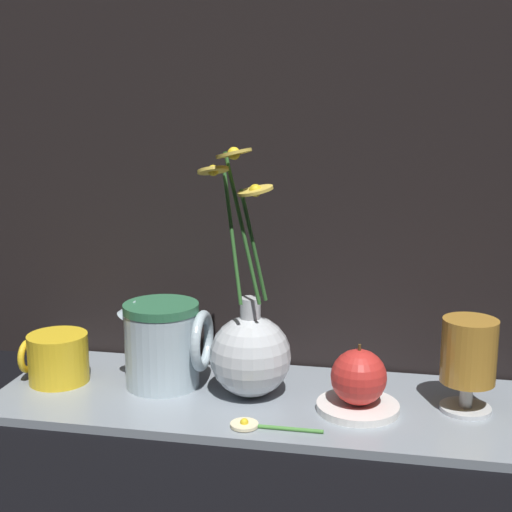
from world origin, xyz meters
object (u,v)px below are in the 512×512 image
Objects in this scene: yellow_mug at (57,358)px; orange_fruit at (359,377)px; tea_glass at (469,355)px; vase_with_flowers at (250,350)px; ceramic_pitcher at (164,341)px.

yellow_mug is 0.44m from orange_fruit.
yellow_mug is 0.58m from tea_glass.
yellow_mug is (-0.29, -0.01, -0.03)m from vase_with_flowers.
ceramic_pitcher is at bearing 6.53° from yellow_mug.
tea_glass is 1.54× the size of orange_fruit.
orange_fruit is (0.44, -0.02, 0.01)m from yellow_mug.
vase_with_flowers reaches higher than yellow_mug.
yellow_mug is at bearing -173.47° from ceramic_pitcher.
tea_glass is 0.15m from orange_fruit.
vase_with_flowers is at bearing -5.24° from ceramic_pitcher.
vase_with_flowers reaches higher than ceramic_pitcher.
yellow_mug is at bearing -178.73° from vase_with_flowers.
yellow_mug is 0.16m from ceramic_pitcher.
ceramic_pitcher reaches higher than tea_glass.
tea_glass is at bearing -1.16° from ceramic_pitcher.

